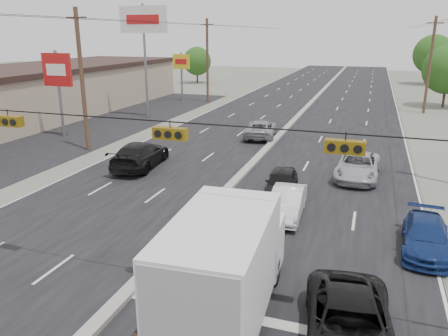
{
  "coord_description": "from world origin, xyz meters",
  "views": [
    {
      "loc": [
        7.04,
        -11.43,
        8.28
      ],
      "look_at": [
        0.75,
        7.19,
        2.2
      ],
      "focal_mm": 35.0,
      "sensor_mm": 36.0,
      "label": 1
    }
  ],
  "objects_px": {
    "utility_pole_left_c": "(207,60)",
    "oncoming_near": "(140,155)",
    "queue_car_d": "(426,237)",
    "queue_car_b": "(287,203)",
    "queue_car_c": "(358,166)",
    "tree_left_far": "(197,61)",
    "queue_car_a": "(282,183)",
    "box_truck": "(226,267)",
    "pole_sign_mid": "(57,75)",
    "pole_sign_billboard": "(144,27)",
    "tree_right_far": "(433,54)",
    "tree_right_mid": "(448,69)",
    "utility_pole_right_c": "(430,65)",
    "pole_sign_far": "(181,66)",
    "black_suv": "(350,328)",
    "utility_pole_left_b": "(82,80)",
    "oncoming_far": "(261,129)",
    "red_sedan": "(219,224)"
  },
  "relations": [
    {
      "from": "box_truck",
      "to": "queue_car_b",
      "type": "relative_size",
      "value": 1.75
    },
    {
      "from": "utility_pole_left_c",
      "to": "pole_sign_mid",
      "type": "distance_m",
      "value": 22.46
    },
    {
      "from": "pole_sign_billboard",
      "to": "tree_right_far",
      "type": "distance_m",
      "value": 52.05
    },
    {
      "from": "utility_pole_left_c",
      "to": "oncoming_near",
      "type": "height_order",
      "value": "utility_pole_left_c"
    },
    {
      "from": "tree_right_mid",
      "to": "oncoming_near",
      "type": "xyz_separation_m",
      "value": [
        -21.7,
        -32.58,
        -3.52
      ]
    },
    {
      "from": "utility_pole_left_c",
      "to": "oncoming_far",
      "type": "relative_size",
      "value": 1.95
    },
    {
      "from": "queue_car_c",
      "to": "red_sedan",
      "type": "bearing_deg",
      "value": -114.82
    },
    {
      "from": "utility_pole_right_c",
      "to": "queue_car_d",
      "type": "relative_size",
      "value": 2.35
    },
    {
      "from": "pole_sign_billboard",
      "to": "tree_right_far",
      "type": "xyz_separation_m",
      "value": [
        30.5,
        42.0,
        -3.91
      ]
    },
    {
      "from": "pole_sign_far",
      "to": "tree_right_far",
      "type": "distance_m",
      "value": 43.87
    },
    {
      "from": "tree_right_mid",
      "to": "queue_car_b",
      "type": "distance_m",
      "value": 39.27
    },
    {
      "from": "pole_sign_far",
      "to": "box_truck",
      "type": "xyz_separation_m",
      "value": [
        19.51,
        -40.79,
        -2.58
      ]
    },
    {
      "from": "pole_sign_billboard",
      "to": "queue_car_a",
      "type": "distance_m",
      "value": 26.16
    },
    {
      "from": "utility_pole_left_c",
      "to": "pole_sign_far",
      "type": "height_order",
      "value": "utility_pole_left_c"
    },
    {
      "from": "queue_car_a",
      "to": "queue_car_b",
      "type": "bearing_deg",
      "value": -79.22
    },
    {
      "from": "oncoming_far",
      "to": "red_sedan",
      "type": "bearing_deg",
      "value": 90.97
    },
    {
      "from": "tree_right_mid",
      "to": "queue_car_d",
      "type": "distance_m",
      "value": 39.66
    },
    {
      "from": "utility_pole_left_c",
      "to": "queue_car_d",
      "type": "distance_m",
      "value": 40.87
    },
    {
      "from": "pole_sign_far",
      "to": "queue_car_a",
      "type": "height_order",
      "value": "pole_sign_far"
    },
    {
      "from": "pole_sign_mid",
      "to": "pole_sign_far",
      "type": "height_order",
      "value": "pole_sign_mid"
    },
    {
      "from": "red_sedan",
      "to": "queue_car_a",
      "type": "bearing_deg",
      "value": 74.95
    },
    {
      "from": "utility_pole_left_b",
      "to": "utility_pole_left_c",
      "type": "relative_size",
      "value": 1.0
    },
    {
      "from": "tree_right_mid",
      "to": "queue_car_c",
      "type": "relative_size",
      "value": 1.37
    },
    {
      "from": "black_suv",
      "to": "oncoming_near",
      "type": "bearing_deg",
      "value": 129.19
    },
    {
      "from": "utility_pole_left_b",
      "to": "queue_car_c",
      "type": "distance_m",
      "value": 19.63
    },
    {
      "from": "queue_car_b",
      "to": "queue_car_c",
      "type": "distance_m",
      "value": 7.58
    },
    {
      "from": "utility_pole_right_c",
      "to": "queue_car_d",
      "type": "height_order",
      "value": "utility_pole_right_c"
    },
    {
      "from": "tree_right_mid",
      "to": "oncoming_far",
      "type": "distance_m",
      "value": 27.64
    },
    {
      "from": "utility_pole_left_b",
      "to": "queue_car_a",
      "type": "height_order",
      "value": "utility_pole_left_b"
    },
    {
      "from": "tree_right_far",
      "to": "pole_sign_billboard",
      "type": "bearing_deg",
      "value": -125.99
    },
    {
      "from": "utility_pole_right_c",
      "to": "queue_car_b",
      "type": "xyz_separation_m",
      "value": [
        -8.75,
        -32.44,
        -4.44
      ]
    },
    {
      "from": "tree_left_far",
      "to": "queue_car_a",
      "type": "bearing_deg",
      "value": -63.37
    },
    {
      "from": "box_truck",
      "to": "queue_car_c",
      "type": "xyz_separation_m",
      "value": [
        3.12,
        15.36,
        -1.1
      ]
    },
    {
      "from": "utility_pole_right_c",
      "to": "pole_sign_far",
      "type": "xyz_separation_m",
      "value": [
        -28.5,
        -0.0,
        -0.7
      ]
    },
    {
      "from": "pole_sign_billboard",
      "to": "queue_car_d",
      "type": "height_order",
      "value": "pole_sign_billboard"
    },
    {
      "from": "utility_pole_right_c",
      "to": "pole_sign_mid",
      "type": "height_order",
      "value": "utility_pole_right_c"
    },
    {
      "from": "tree_left_far",
      "to": "queue_car_b",
      "type": "bearing_deg",
      "value": -63.85
    },
    {
      "from": "utility_pole_right_c",
      "to": "queue_car_a",
      "type": "relative_size",
      "value": 2.5
    },
    {
      "from": "box_truck",
      "to": "queue_car_a",
      "type": "distance_m",
      "value": 11.16
    },
    {
      "from": "queue_car_a",
      "to": "queue_car_b",
      "type": "relative_size",
      "value": 0.98
    },
    {
      "from": "black_suv",
      "to": "queue_car_b",
      "type": "bearing_deg",
      "value": 104.66
    },
    {
      "from": "pole_sign_mid",
      "to": "pole_sign_billboard",
      "type": "distance_m",
      "value": 10.97
    },
    {
      "from": "pole_sign_far",
      "to": "black_suv",
      "type": "xyz_separation_m",
      "value": [
        23.06,
        -40.96,
        -3.69
      ]
    },
    {
      "from": "tree_right_far",
      "to": "queue_car_a",
      "type": "bearing_deg",
      "value": -102.35
    },
    {
      "from": "pole_sign_far",
      "to": "queue_car_b",
      "type": "distance_m",
      "value": 38.16
    },
    {
      "from": "queue_car_a",
      "to": "box_truck",
      "type": "bearing_deg",
      "value": -92.93
    },
    {
      "from": "utility_pole_left_c",
      "to": "tree_right_mid",
      "type": "xyz_separation_m",
      "value": [
        27.5,
        5.0,
        -0.77
      ]
    },
    {
      "from": "utility_pole_left_b",
      "to": "black_suv",
      "type": "height_order",
      "value": "utility_pole_left_b"
    },
    {
      "from": "queue_car_b",
      "to": "black_suv",
      "type": "bearing_deg",
      "value": -71.08
    },
    {
      "from": "pole_sign_billboard",
      "to": "tree_left_far",
      "type": "distance_m",
      "value": 33.27
    }
  ]
}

